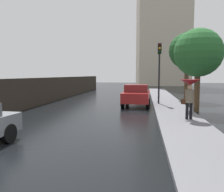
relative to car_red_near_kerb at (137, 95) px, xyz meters
The scene contains 8 objects.
ground 11.64m from the car_red_near_kerb, 103.91° to the right, with size 120.00×120.00×0.00m, color black.
sidewalk_strip 11.53m from the car_red_near_kerb, 78.43° to the right, with size 2.20×60.00×0.14m, color slate.
car_red_near_kerb is the anchor object (origin of this frame).
pedestrian_with_umbrella_near 6.15m from the car_red_near_kerb, 64.08° to the right, with size 0.91×0.91×1.89m.
traffic_light 2.87m from the car_red_near_kerb, 11.75° to the left, with size 0.26×0.39×4.34m.
street_tree_mid 6.64m from the car_red_near_kerb, 43.47° to the left, with size 3.07×3.07×5.80m.
street_tree_far 5.10m from the car_red_near_kerb, 30.34° to the right, with size 2.88×2.88×4.99m.
distant_tower 36.22m from the car_red_near_kerb, 82.72° to the left, with size 11.13×7.55×35.25m.
Camera 1 is at (3.38, -5.37, 2.25)m, focal length 36.93 mm.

